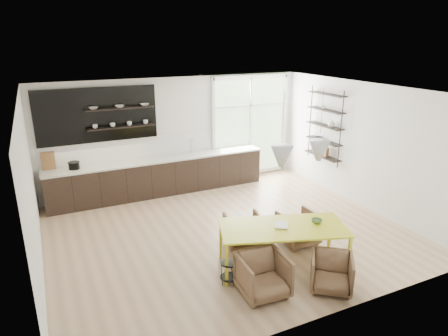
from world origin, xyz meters
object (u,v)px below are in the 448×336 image
(armchair_back_right, at_px, (298,228))
(armchair_front_left, at_px, (263,275))
(armchair_back_left, at_px, (243,231))
(wire_stool, at_px, (229,270))
(armchair_front_right, at_px, (331,272))
(dining_table, at_px, (283,230))

(armchair_back_right, xyz_separation_m, armchair_front_left, (-1.46, -1.14, 0.02))
(armchair_back_left, xyz_separation_m, wire_stool, (-0.80, -1.00, -0.07))
(armchair_back_left, relative_size, armchair_front_right, 1.05)
(armchair_front_left, bearing_deg, armchair_front_right, -14.40)
(armchair_front_left, distance_m, wire_stool, 0.61)
(armchair_front_left, xyz_separation_m, armchair_front_right, (1.05, -0.35, -0.04))
(armchair_back_left, bearing_deg, wire_stool, 62.47)
(dining_table, xyz_separation_m, armchair_front_left, (-0.69, -0.52, -0.39))
(armchair_back_right, distance_m, armchair_front_right, 1.54)
(armchair_back_left, distance_m, wire_stool, 1.28)
(dining_table, relative_size, wire_stool, 6.15)
(dining_table, xyz_separation_m, armchair_back_right, (0.77, 0.61, -0.41))
(armchair_front_left, height_order, armchair_front_right, armchair_front_left)
(wire_stool, bearing_deg, armchair_front_left, -55.18)
(armchair_front_left, bearing_deg, armchair_back_left, 77.04)
(dining_table, bearing_deg, armchair_back_right, 57.23)
(dining_table, relative_size, armchair_back_right, 3.37)
(armchair_back_right, xyz_separation_m, wire_stool, (-1.81, -0.64, -0.07))
(armchair_back_right, height_order, armchair_front_left, armchair_front_left)
(armchair_back_right, distance_m, wire_stool, 1.92)
(armchair_back_left, relative_size, armchair_front_left, 0.93)
(dining_table, height_order, wire_stool, dining_table)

